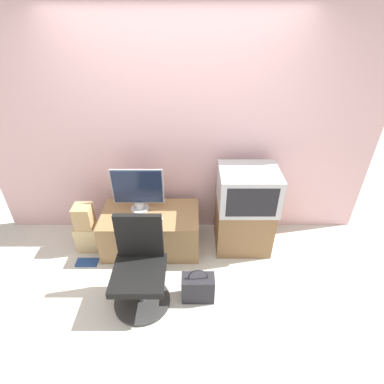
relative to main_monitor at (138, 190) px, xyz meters
name	(u,v)px	position (x,y,z in m)	size (l,w,h in m)	color
ground_plane	(178,311)	(0.46, -0.99, -0.74)	(12.00, 12.00, 0.00)	beige
wall_back	(179,131)	(0.46, 0.33, 0.56)	(4.40, 0.05, 2.60)	beige
desk	(151,230)	(0.12, -0.09, -0.50)	(1.10, 0.60, 0.48)	#937047
side_stand	(243,225)	(1.19, -0.05, -0.45)	(0.62, 0.52, 0.58)	olive
main_monitor	(138,190)	(0.00, 0.00, 0.00)	(0.57, 0.21, 0.52)	#B2B2B7
keyboard	(141,219)	(0.04, -0.20, -0.25)	(0.33, 0.12, 0.01)	white
mouse	(161,219)	(0.26, -0.20, -0.25)	(0.06, 0.04, 0.03)	silver
crt_tv	(248,189)	(1.20, -0.07, 0.06)	(0.63, 0.53, 0.44)	#B7B7BC
office_chair	(140,271)	(0.11, -0.82, -0.37)	(0.55, 0.55, 0.91)	#333333
cardboard_box_lower	(89,237)	(-0.62, -0.12, -0.58)	(0.26, 0.21, 0.33)	#D1B27F
cardboard_box_upper	(83,216)	(-0.62, -0.12, -0.27)	(0.19, 0.19, 0.27)	tan
handbag	(198,288)	(0.65, -0.83, -0.60)	(0.32, 0.17, 0.40)	#232328
book	(87,262)	(-0.59, -0.37, -0.73)	(0.24, 0.12, 0.02)	navy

